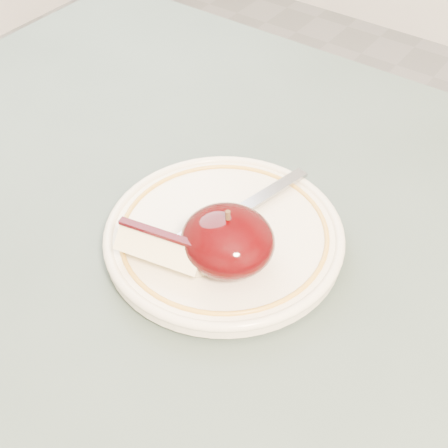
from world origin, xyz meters
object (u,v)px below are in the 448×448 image
Objects in this scene: table at (153,359)px; fork at (235,214)px; apple_half at (228,240)px; plate at (224,235)px.

fork reaches higher than table.
apple_half is (0.04, 0.06, 0.13)m from table.
apple_half is 0.47× the size of fork.
plate is at bearing -160.41° from fork.
table is 0.15m from apple_half.
table is 5.40× the size of fork.
plate is 2.70× the size of apple_half.
apple_half reaches higher than fork.
table is at bearing -101.40° from plate.
fork is at bearing 96.87° from plate.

